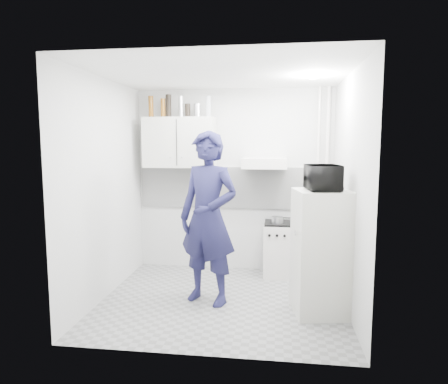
# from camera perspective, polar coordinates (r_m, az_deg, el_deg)

# --- Properties ---
(floor) EXTENTS (2.80, 2.80, 0.00)m
(floor) POSITION_cam_1_polar(r_m,az_deg,el_deg) (4.87, -0.28, -15.22)
(floor) COLOR gray
(floor) RESTS_ON ground
(ceiling) EXTENTS (2.80, 2.80, 0.00)m
(ceiling) POSITION_cam_1_polar(r_m,az_deg,el_deg) (4.57, -0.30, 16.57)
(ceiling) COLOR white
(ceiling) RESTS_ON wall_back
(wall_back) EXTENTS (2.80, 0.00, 2.80)m
(wall_back) POSITION_cam_1_polar(r_m,az_deg,el_deg) (5.77, 1.39, 1.61)
(wall_back) COLOR silver
(wall_back) RESTS_ON floor
(wall_left) EXTENTS (0.00, 2.60, 2.60)m
(wall_left) POSITION_cam_1_polar(r_m,az_deg,el_deg) (4.93, -16.65, 0.41)
(wall_left) COLOR silver
(wall_left) RESTS_ON floor
(wall_right) EXTENTS (0.00, 2.60, 2.60)m
(wall_right) POSITION_cam_1_polar(r_m,az_deg,el_deg) (4.57, 17.39, -0.10)
(wall_right) COLOR silver
(wall_right) RESTS_ON floor
(person) EXTENTS (0.84, 0.70, 1.98)m
(person) POSITION_cam_1_polar(r_m,az_deg,el_deg) (4.57, -2.27, -3.72)
(person) COLOR #1A1A40
(person) RESTS_ON floor
(stove) EXTENTS (0.46, 0.46, 0.73)m
(stove) POSITION_cam_1_polar(r_m,az_deg,el_deg) (5.66, 8.04, -8.18)
(stove) COLOR silver
(stove) RESTS_ON floor
(fridge) EXTENTS (0.64, 0.64, 1.35)m
(fridge) POSITION_cam_1_polar(r_m,az_deg,el_deg) (4.46, 13.67, -8.36)
(fridge) COLOR beige
(fridge) RESTS_ON floor
(stove_top) EXTENTS (0.44, 0.44, 0.03)m
(stove_top) POSITION_cam_1_polar(r_m,az_deg,el_deg) (5.57, 8.10, -4.41)
(stove_top) COLOR black
(stove_top) RESTS_ON stove
(saucepan) EXTENTS (0.16, 0.16, 0.09)m
(saucepan) POSITION_cam_1_polar(r_m,az_deg,el_deg) (5.50, 7.64, -3.94)
(saucepan) COLOR silver
(saucepan) RESTS_ON stove_top
(microwave) EXTENTS (0.52, 0.38, 0.27)m
(microwave) POSITION_cam_1_polar(r_m,az_deg,el_deg) (4.32, 13.97, 2.02)
(microwave) COLOR black
(microwave) RESTS_ON fridge
(bottle_a) EXTENTS (0.07, 0.07, 0.30)m
(bottle_a) POSITION_cam_1_polar(r_m,az_deg,el_deg) (5.84, -10.39, 11.88)
(bottle_a) COLOR brown
(bottle_a) RESTS_ON upper_cabinet
(bottle_b) EXTENTS (0.07, 0.07, 0.26)m
(bottle_b) POSITION_cam_1_polar(r_m,az_deg,el_deg) (5.79, -8.69, 11.77)
(bottle_b) COLOR brown
(bottle_b) RESTS_ON upper_cabinet
(bottle_c) EXTENTS (0.08, 0.08, 0.32)m
(bottle_c) POSITION_cam_1_polar(r_m,az_deg,el_deg) (5.77, -7.94, 12.07)
(bottle_c) COLOR black
(bottle_c) RESTS_ON upper_cabinet
(bottle_d) EXTENTS (0.07, 0.07, 0.29)m
(bottle_d) POSITION_cam_1_polar(r_m,az_deg,el_deg) (5.72, -6.18, 12.01)
(bottle_d) COLOR silver
(bottle_d) RESTS_ON upper_cabinet
(canister_a) EXTENTS (0.07, 0.07, 0.19)m
(canister_a) POSITION_cam_1_polar(r_m,az_deg,el_deg) (5.70, -5.21, 11.52)
(canister_a) COLOR black
(canister_a) RESTS_ON upper_cabinet
(canister_b) EXTENTS (0.10, 0.10, 0.18)m
(canister_b) POSITION_cam_1_polar(r_m,az_deg,el_deg) (5.67, -3.86, 11.54)
(canister_b) COLOR silver
(canister_b) RESTS_ON upper_cabinet
(bottle_e) EXTENTS (0.07, 0.07, 0.29)m
(bottle_e) POSITION_cam_1_polar(r_m,az_deg,el_deg) (5.64, -2.23, 12.10)
(bottle_e) COLOR #B2B7BC
(bottle_e) RESTS_ON upper_cabinet
(upper_cabinet) EXTENTS (1.00, 0.35, 0.70)m
(upper_cabinet) POSITION_cam_1_polar(r_m,az_deg,el_deg) (5.71, -6.35, 7.04)
(upper_cabinet) COLOR beige
(upper_cabinet) RESTS_ON wall_back
(range_hood) EXTENTS (0.60, 0.50, 0.14)m
(range_hood) POSITION_cam_1_polar(r_m,az_deg,el_deg) (5.47, 5.82, 4.12)
(range_hood) COLOR silver
(range_hood) RESTS_ON wall_back
(backsplash) EXTENTS (2.74, 0.03, 0.60)m
(backsplash) POSITION_cam_1_polar(r_m,az_deg,el_deg) (5.77, 1.37, 0.61)
(backsplash) COLOR white
(backsplash) RESTS_ON wall_back
(pipe_a) EXTENTS (0.05, 0.05, 2.60)m
(pipe_a) POSITION_cam_1_polar(r_m,az_deg,el_deg) (5.70, 14.41, 1.33)
(pipe_a) COLOR silver
(pipe_a) RESTS_ON floor
(pipe_b) EXTENTS (0.04, 0.04, 2.60)m
(pipe_b) POSITION_cam_1_polar(r_m,az_deg,el_deg) (5.69, 13.21, 1.35)
(pipe_b) COLOR silver
(pipe_b) RESTS_ON floor
(ceiling_spot_fixture) EXTENTS (0.10, 0.10, 0.02)m
(ceiling_spot_fixture) POSITION_cam_1_polar(r_m,az_deg,el_deg) (4.74, 12.59, 15.70)
(ceiling_spot_fixture) COLOR white
(ceiling_spot_fixture) RESTS_ON ceiling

